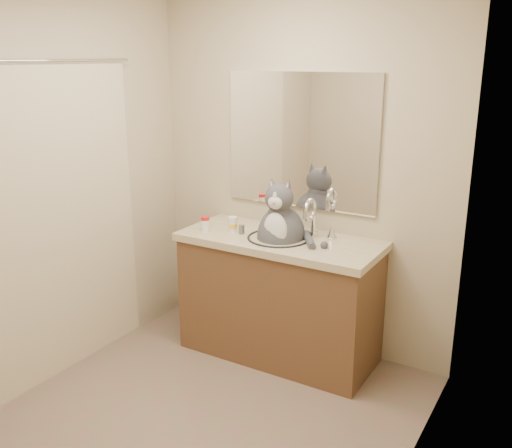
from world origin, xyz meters
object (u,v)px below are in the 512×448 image
at_px(pill_bottle_redcap, 205,224).
at_px(grey_canister, 242,229).
at_px(pill_bottle_orange, 233,225).
at_px(cat, 281,232).

bearing_deg(pill_bottle_redcap, grey_canister, 14.66).
height_order(pill_bottle_redcap, pill_bottle_orange, pill_bottle_orange).
bearing_deg(cat, pill_bottle_orange, 177.55).
bearing_deg(pill_bottle_orange, cat, 6.39).
xyz_separation_m(cat, pill_bottle_orange, (-0.35, -0.04, 0.01)).
distance_m(pill_bottle_redcap, grey_canister, 0.26).
distance_m(pill_bottle_redcap, pill_bottle_orange, 0.19).
bearing_deg(pill_bottle_orange, grey_canister, -10.02).
height_order(cat, grey_canister, cat).
distance_m(cat, grey_canister, 0.27).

